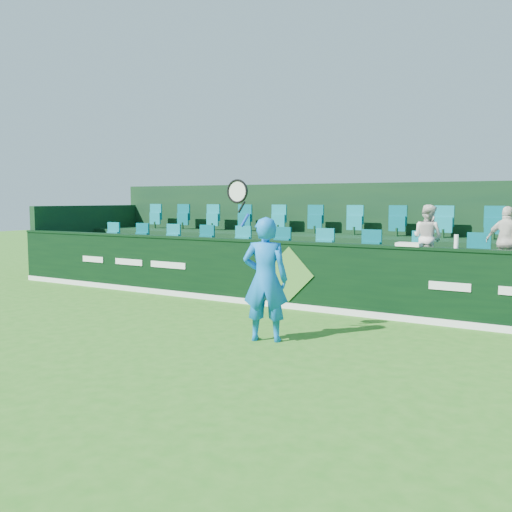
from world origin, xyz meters
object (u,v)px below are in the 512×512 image
Objects in this scene: spectator_middle at (507,241)px; towel at (409,244)px; tennis_player at (265,278)px; drinks_bottle at (456,241)px; spectator_left at (427,238)px.

towel is at bearing 47.46° from spectator_middle.
tennis_player is at bearing -119.68° from towel.
drinks_bottle is at bearing 48.50° from tennis_player.
drinks_bottle is at bearing 69.80° from spectator_middle.
spectator_left is 5.46× the size of drinks_bottle.
towel is at bearing 180.00° from drinks_bottle.
spectator_left is 3.02× the size of towel.
spectator_left is 1.12m from towel.
towel is 0.81m from drinks_bottle.
tennis_player is 10.94× the size of drinks_bottle.
drinks_bottle reaches higher than towel.
spectator_left is at bearing 67.88° from tennis_player.
spectator_middle is (2.93, 3.69, 0.46)m from tennis_player.
towel is at bearing 108.57° from spectator_left.
spectator_middle reaches higher than drinks_bottle.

